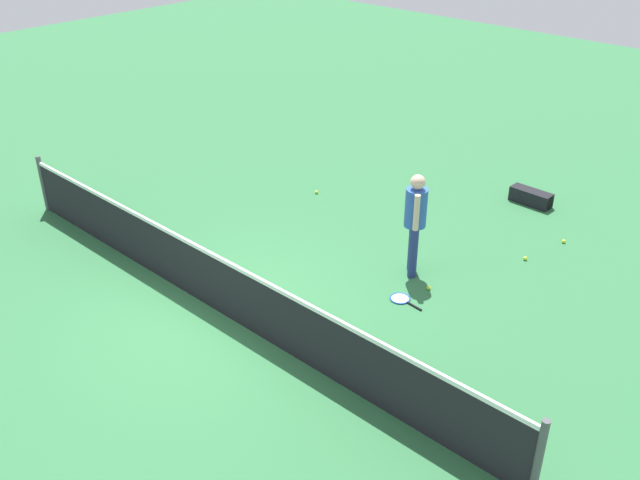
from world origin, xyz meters
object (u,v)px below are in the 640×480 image
equipment_bag (533,198)px  tennis_ball_midcourt (317,192)px  player_near_side (415,216)px  tennis_ball_near_player (429,288)px  tennis_ball_by_net (564,241)px  tennis_ball_baseline (525,258)px  tennis_racket_near_player (401,299)px

equipment_bag → tennis_ball_midcourt: bearing=36.1°
player_near_side → tennis_ball_near_player: 1.12m
equipment_bag → tennis_ball_near_player: bearing=94.4°
tennis_ball_by_net → tennis_ball_baseline: bearing=78.3°
tennis_ball_baseline → equipment_bag: bearing=-64.7°
tennis_ball_by_net → player_near_side: bearing=62.2°
tennis_ball_by_net → tennis_ball_baseline: (0.20, 0.98, 0.00)m
tennis_ball_near_player → tennis_ball_baseline: (-0.65, -1.83, 0.00)m
player_near_side → tennis_ball_by_net: size_ratio=25.76×
tennis_racket_near_player → tennis_ball_baseline: 2.47m
tennis_ball_near_player → tennis_ball_midcourt: 3.90m
player_near_side → equipment_bag: (-0.21, -3.59, -0.87)m
player_near_side → tennis_racket_near_player: player_near_side is taller
tennis_racket_near_player → player_near_side: bearing=-64.0°
tennis_ball_midcourt → equipment_bag: equipment_bag is taller
tennis_ball_near_player → tennis_ball_baseline: same height
tennis_racket_near_player → tennis_ball_by_net: (-0.99, -3.32, 0.02)m
player_near_side → tennis_ball_near_player: size_ratio=25.76×
tennis_ball_by_net → equipment_bag: equipment_bag is taller
player_near_side → tennis_ball_near_player: player_near_side is taller
player_near_side → tennis_racket_near_player: bearing=116.0°
tennis_ball_midcourt → tennis_racket_near_player: bearing=151.7°
player_near_side → tennis_ball_midcourt: bearing=-20.0°
player_near_side → tennis_racket_near_player: 1.29m
equipment_bag → tennis_ball_by_net: bearing=138.4°
player_near_side → tennis_racket_near_player: (-0.36, 0.74, -1.00)m
player_near_side → tennis_ball_baseline: (-1.15, -1.59, -0.98)m
player_near_side → tennis_ball_near_player: bearing=155.1°
tennis_ball_midcourt → tennis_ball_baseline: same height
equipment_bag → tennis_racket_near_player: bearing=92.1°
player_near_side → tennis_racket_near_player: size_ratio=2.85×
tennis_ball_baseline → tennis_ball_near_player: bearing=70.3°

